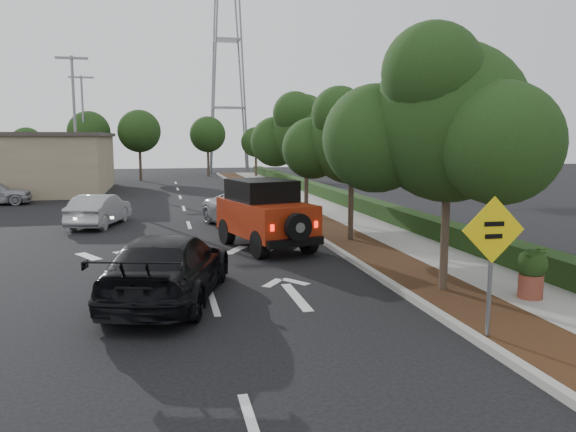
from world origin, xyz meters
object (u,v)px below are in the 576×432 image
object	(u,v)px
black_suv_oncoming	(168,267)
speed_hump_sign	(492,247)
silver_suv_ahead	(249,210)
red_jeep	(263,213)

from	to	relation	value
black_suv_oncoming	speed_hump_sign	world-z (taller)	speed_hump_sign
silver_suv_ahead	black_suv_oncoming	distance (m)	10.98
red_jeep	black_suv_oncoming	bearing A→B (deg)	-134.20
silver_suv_ahead	speed_hump_sign	bearing A→B (deg)	-98.73
red_jeep	silver_suv_ahead	bearing A→B (deg)	72.55
silver_suv_ahead	red_jeep	bearing A→B (deg)	-110.15
silver_suv_ahead	black_suv_oncoming	bearing A→B (deg)	-126.31
black_suv_oncoming	speed_hump_sign	xyz separation A→B (m)	(5.80, -4.14, 1.03)
red_jeep	speed_hump_sign	distance (m)	10.39
red_jeep	black_suv_oncoming	distance (m)	6.80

